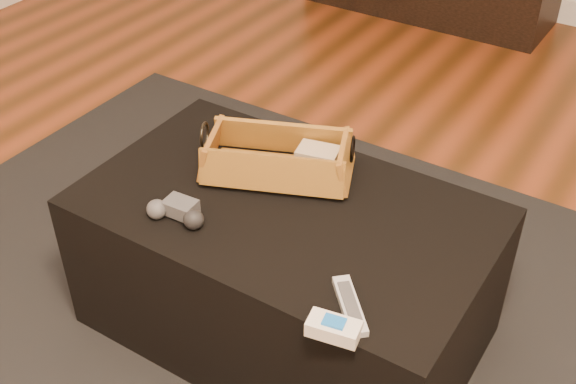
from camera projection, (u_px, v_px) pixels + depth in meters
The scene contains 9 objects.
baseboard at pixel (556, 9), 3.65m from camera, with size 5.00×0.04×0.12m, color white.
area_rug at pixel (276, 338), 1.97m from camera, with size 2.60×2.00×0.01m, color black.
ottoman at pixel (286, 269), 1.87m from camera, with size 1.00×0.60×0.42m, color black.
tv_remote at pixel (269, 169), 1.83m from camera, with size 0.20×0.04×0.02m, color black.
cloth_bundle at pixel (318, 158), 1.83m from camera, with size 0.10×0.07×0.06m, color tan.
wicker_basket at pixel (278, 160), 1.82m from camera, with size 0.42×0.32×0.13m.
game_controller at pixel (177, 212), 1.69m from camera, with size 0.15×0.09×0.05m.
silver_remote at pixel (350, 305), 1.47m from camera, with size 0.14×0.14×0.02m.
cream_gadget at pixel (334, 328), 1.40m from camera, with size 0.11×0.07×0.04m.
Camera 1 is at (0.72, -0.93, 1.50)m, focal length 45.00 mm.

